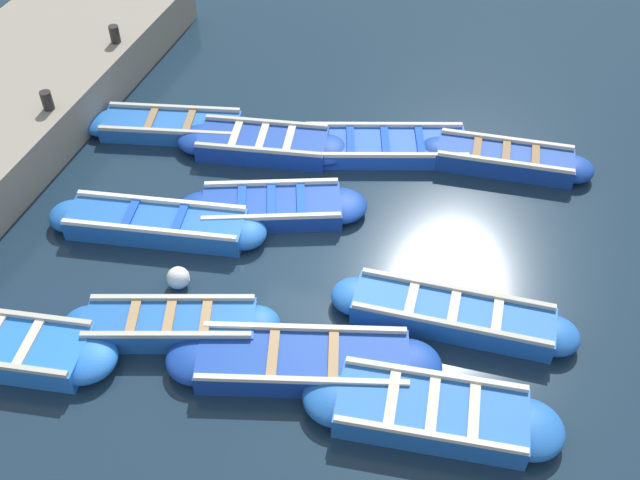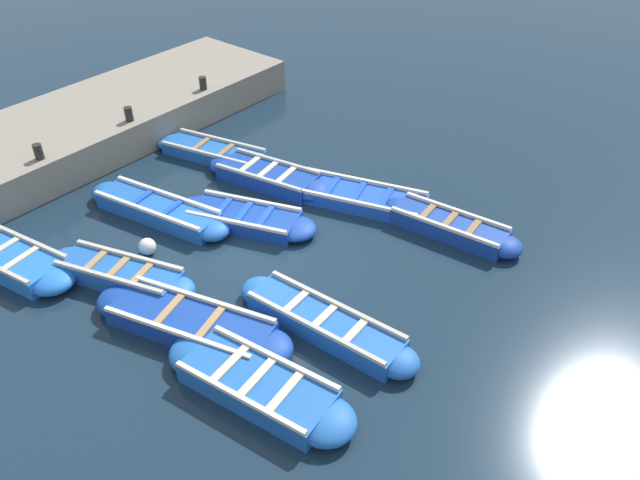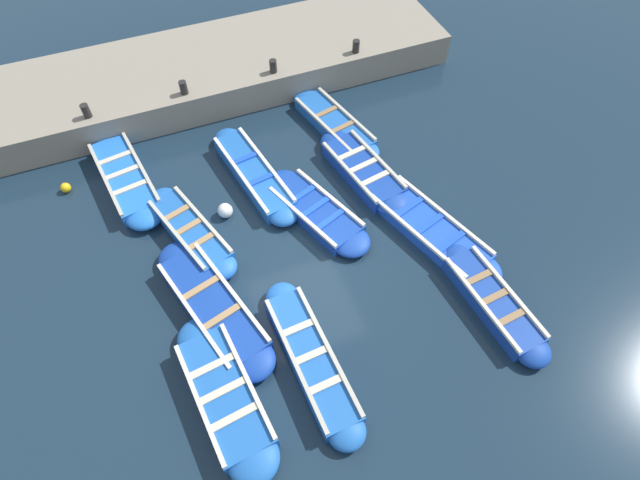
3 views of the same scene
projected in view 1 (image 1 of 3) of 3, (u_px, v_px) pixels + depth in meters
ground_plane at (310, 254)px, 12.09m from camera, size 120.00×120.00×0.00m
boat_broadside at (452, 315)px, 10.95m from camera, size 3.69×0.93×0.42m
boat_tucked at (385, 147)px, 13.85m from camera, size 4.06×2.07×0.36m
boat_centre at (272, 207)px, 12.65m from camera, size 3.34×1.94×0.38m
boat_bow_out at (504, 159)px, 13.55m from camera, size 3.21×0.98×0.41m
boat_outer_right at (171, 325)px, 10.81m from camera, size 3.23×1.64×0.43m
boat_end_of_row at (171, 126)px, 14.31m from camera, size 3.50×1.54×0.36m
boat_mid_row at (157, 224)px, 12.32m from camera, size 3.76×1.35×0.43m
boat_near_quay at (431, 413)px, 9.77m from camera, size 3.52×1.32×0.44m
boat_outer_left at (303, 362)px, 10.37m from camera, size 3.94×1.90×0.41m
boat_alongside at (263, 144)px, 13.86m from camera, size 3.35×1.42×0.42m
bollard_north at (115, 34)px, 14.99m from camera, size 0.20×0.20×0.35m
bollard_mid_north at (47, 100)px, 13.34m from camera, size 0.20×0.20×0.35m
buoy_orange_near at (178, 278)px, 11.49m from camera, size 0.36×0.36×0.36m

